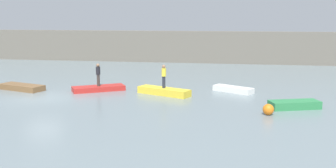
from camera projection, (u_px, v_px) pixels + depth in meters
The scene contains 10 objects.
ground_plane at pixel (43, 98), 27.23m from camera, with size 120.00×120.00×0.00m, color slate.
embankment_wall at pixel (128, 46), 48.35m from camera, with size 80.00×1.20×3.72m, color #666056.
rowboat_brown at pixel (22, 87), 30.07m from camera, with size 3.64×1.27×0.42m, color brown.
rowboat_red at pixel (99, 88), 29.72m from camera, with size 3.82×1.28×0.37m, color red.
rowboat_yellow at pixel (164, 91), 28.27m from camera, with size 3.97×1.04×0.48m, color gold.
rowboat_white at pixel (233, 89), 29.26m from camera, with size 3.02×0.91×0.41m, color white.
rowboat_green at pixel (294, 105), 24.12m from camera, with size 3.02×1.13×0.47m, color #2D7F47.
person_yellow_shirt at pixel (164, 75), 28.07m from camera, with size 0.32×0.32×1.66m.
person_dark_shirt at pixel (98, 74), 29.53m from camera, with size 0.32×0.32×1.68m.
mooring_buoy at pixel (268, 109), 22.55m from camera, with size 0.64×0.64×0.64m, color orange.
Camera 1 is at (12.92, -24.85, 5.61)m, focal length 42.60 mm.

